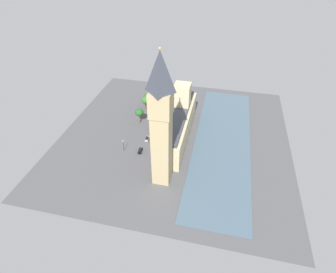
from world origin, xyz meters
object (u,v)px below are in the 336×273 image
at_px(clock_tower, 161,122).
at_px(double_decker_bus_kerbside, 155,124).
at_px(parliament_building, 179,122).
at_px(pedestrian_midblock, 167,128).
at_px(plane_tree_leading, 139,113).
at_px(pedestrian_near_tower, 171,117).
at_px(plane_tree_by_river_gate, 148,98).
at_px(pedestrian_far_end, 173,113).
at_px(car_silver_under_trees, 147,139).
at_px(car_black_corner, 140,150).
at_px(street_lamp_slot_10, 123,144).
at_px(plane_tree_opposite_hall, 146,100).
at_px(car_blue_trailing, 161,116).

distance_m(clock_tower, double_decker_bus_kerbside, 50.76).
distance_m(parliament_building, pedestrian_midblock, 11.71).
height_order(clock_tower, plane_tree_leading, clock_tower).
height_order(pedestrian_midblock, pedestrian_near_tower, pedestrian_near_tower).
relative_size(pedestrian_midblock, plane_tree_by_river_gate, 0.17).
xyz_separation_m(parliament_building, clock_tower, (0.79, 35.35, 23.58)).
height_order(double_decker_bus_kerbside, pedestrian_far_end, double_decker_bus_kerbside).
relative_size(parliament_building, pedestrian_far_end, 35.96).
bearing_deg(double_decker_bus_kerbside, parliament_building, -13.68).
bearing_deg(pedestrian_far_end, car_silver_under_trees, 45.34).
height_order(clock_tower, plane_tree_by_river_gate, clock_tower).
distance_m(double_decker_bus_kerbside, car_silver_under_trees, 12.48).
bearing_deg(pedestrian_far_end, pedestrian_near_tower, 58.12).
relative_size(clock_tower, car_black_corner, 13.27).
height_order(pedestrian_far_end, street_lamp_slot_10, street_lamp_slot_10).
bearing_deg(pedestrian_far_end, car_black_corner, 48.43).
bearing_deg(pedestrian_far_end, plane_tree_opposite_hall, -33.84).
distance_m(clock_tower, plane_tree_by_river_gate, 70.73).
distance_m(plane_tree_by_river_gate, plane_tree_opposite_hall, 4.10).
height_order(pedestrian_midblock, plane_tree_leading, plane_tree_leading).
bearing_deg(street_lamp_slot_10, plane_tree_leading, -91.11).
bearing_deg(parliament_building, plane_tree_leading, -15.18).
bearing_deg(clock_tower, car_black_corner, -45.50).
distance_m(car_blue_trailing, pedestrian_near_tower, 6.49).
bearing_deg(plane_tree_opposite_hall, street_lamp_slot_10, 89.93).
relative_size(parliament_building, street_lamp_slot_10, 8.82).
height_order(pedestrian_near_tower, plane_tree_by_river_gate, plane_tree_by_river_gate).
distance_m(car_blue_trailing, plane_tree_by_river_gate, 16.53).
xyz_separation_m(plane_tree_leading, plane_tree_by_river_gate, (0.37, -19.09, -0.52)).
bearing_deg(plane_tree_opposite_hall, double_decker_bus_kerbside, 120.47).
distance_m(plane_tree_opposite_hall, street_lamp_slot_10, 41.64).
relative_size(pedestrian_midblock, plane_tree_leading, 0.17).
bearing_deg(plane_tree_opposite_hall, parliament_building, 139.38).
distance_m(pedestrian_midblock, pedestrian_far_end, 15.80).
distance_m(car_blue_trailing, plane_tree_leading, 15.24).
distance_m(clock_tower, car_silver_under_trees, 43.71).
xyz_separation_m(car_black_corner, plane_tree_opposite_hall, (8.74, -40.99, 6.20)).
relative_size(car_blue_trailing, plane_tree_opposite_hall, 0.47).
bearing_deg(pedestrian_near_tower, double_decker_bus_kerbside, -39.54).
distance_m(parliament_building, plane_tree_by_river_gate, 36.26).
relative_size(parliament_building, car_silver_under_trees, 12.50).
xyz_separation_m(car_blue_trailing, street_lamp_slot_10, (11.52, 35.05, 3.50)).
bearing_deg(car_black_corner, plane_tree_leading, -77.24).
bearing_deg(pedestrian_near_tower, car_black_corner, -24.66).
bearing_deg(pedestrian_midblock, car_blue_trailing, -5.90).
relative_size(double_decker_bus_kerbside, pedestrian_near_tower, 6.51).
distance_m(car_silver_under_trees, pedestrian_far_end, 29.97).
bearing_deg(car_blue_trailing, car_silver_under_trees, 83.25).
bearing_deg(pedestrian_near_tower, plane_tree_opposite_hall, -117.43).
bearing_deg(car_blue_trailing, street_lamp_slot_10, 69.55).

